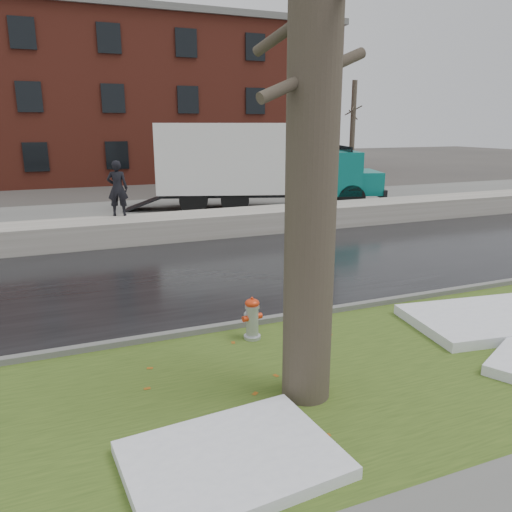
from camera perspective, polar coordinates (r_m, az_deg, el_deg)
name	(u,v)px	position (r m, az deg, el deg)	size (l,w,h in m)	color
ground	(319,341)	(8.64, 7.16, -9.61)	(120.00, 120.00, 0.00)	#47423D
verge	(360,373)	(7.68, 11.83, -12.92)	(60.00, 4.50, 0.04)	#324918
road	(230,270)	(12.49, -2.95, -1.66)	(60.00, 7.00, 0.03)	black
parking_lot	(160,215)	(20.51, -10.89, 4.60)	(60.00, 9.00, 0.03)	slate
curb	(292,317)	(9.42, 4.19, -6.93)	(60.00, 0.15, 0.14)	slate
snowbank	(187,226)	(16.32, -7.88, 3.44)	(60.00, 1.60, 0.75)	#AFA9A0
brick_building	(135,103)	(37.32, -13.66, 16.63)	(26.00, 12.00, 10.00)	maroon
bg_tree_center	(7,128)	(32.88, -26.57, 12.91)	(1.40, 1.62, 6.50)	brown
bg_tree_right	(353,128)	(36.70, 10.99, 14.20)	(1.40, 1.62, 6.50)	brown
fire_hydrant	(252,317)	(8.43, -0.45, -6.93)	(0.36, 0.32, 0.73)	#AFB3B8
tree	(314,82)	(6.07, 6.67, 19.15)	(1.61, 1.87, 7.91)	brown
box_truck	(254,164)	(21.44, -0.27, 10.42)	(10.85, 5.28, 3.62)	black
worker	(118,188)	(16.34, -15.55, 7.47)	(0.63, 0.42, 1.74)	black
snow_patch_far	(232,460)	(5.72, -2.78, -22.22)	(2.20, 1.60, 0.14)	white
snow_patch_side	(489,319)	(10.06, 25.05, -6.55)	(2.80, 1.80, 0.18)	white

